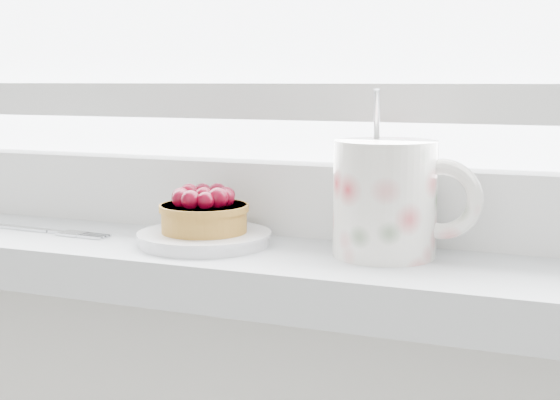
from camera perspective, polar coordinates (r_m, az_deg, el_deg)
The scene contains 4 objects.
saucer at distance 0.72m, azimuth -5.55°, elevation -2.80°, with size 0.12×0.12×0.01m, color white.
raspberry_tart at distance 0.72m, azimuth -5.57°, elevation -0.85°, with size 0.08×0.08×0.04m.
floral_mug at distance 0.67m, azimuth 7.96°, elevation 0.27°, with size 0.13×0.09×0.14m.
fork at distance 0.82m, azimuth -17.26°, elevation -2.10°, with size 0.17×0.03×0.00m.
Camera 1 is at (0.28, 1.25, 1.09)m, focal length 50.00 mm.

